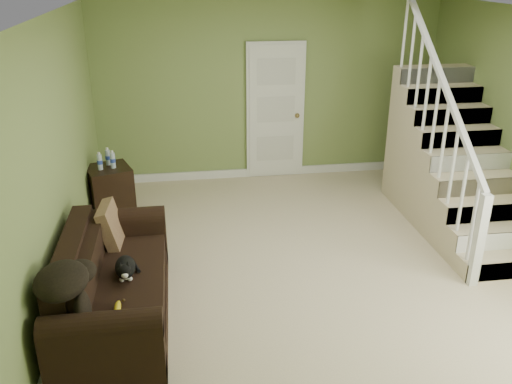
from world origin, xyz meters
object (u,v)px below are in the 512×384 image
object	(u,v)px
sofa	(111,290)
side_table	(110,189)
cat	(125,268)
banana	(118,308)

from	to	relation	value
sofa	side_table	size ratio (longest dim) A/B	2.41
cat	banana	size ratio (longest dim) A/B	2.43
side_table	banana	xyz separation A→B (m)	(0.35, -2.91, 0.15)
sofa	side_table	world-z (taller)	side_table
sofa	banana	size ratio (longest dim) A/B	10.54
side_table	cat	bearing A→B (deg)	-80.97
banana	sofa	bearing A→B (deg)	103.13
side_table	cat	size ratio (longest dim) A/B	1.80
cat	banana	distance (m)	0.52
side_table	banana	world-z (taller)	side_table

